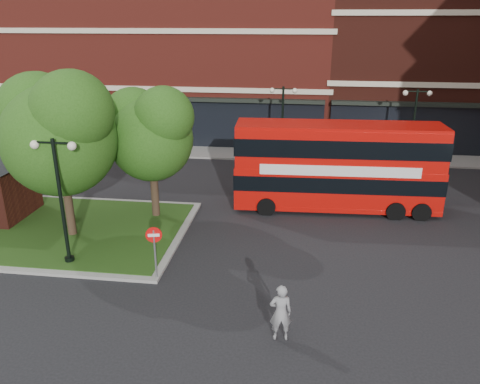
# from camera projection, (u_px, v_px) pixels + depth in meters

# --- Properties ---
(ground) EXTENTS (120.00, 120.00, 0.00)m
(ground) POSITION_uv_depth(u_px,v_px,m) (208.00, 276.00, 17.34)
(ground) COLOR black
(ground) RESTS_ON ground
(pavement_far) EXTENTS (44.00, 3.00, 0.12)m
(pavement_far) POSITION_uv_depth(u_px,v_px,m) (254.00, 154.00, 32.64)
(pavement_far) COLOR slate
(pavement_far) RESTS_ON ground
(terrace_far_left) EXTENTS (26.00, 12.00, 14.00)m
(terrace_far_left) POSITION_uv_depth(u_px,v_px,m) (167.00, 43.00, 38.14)
(terrace_far_left) COLOR maroon
(terrace_far_left) RESTS_ON ground
(terrace_far_right) EXTENTS (18.00, 12.00, 16.00)m
(terrace_far_right) POSITION_uv_depth(u_px,v_px,m) (450.00, 31.00, 35.10)
(terrace_far_right) COLOR #471911
(terrace_far_right) RESTS_ON ground
(traffic_island) EXTENTS (12.60, 7.60, 0.15)m
(traffic_island) POSITION_uv_depth(u_px,v_px,m) (47.00, 228.00, 21.08)
(traffic_island) COLOR gray
(traffic_island) RESTS_ON ground
(tree_island_west) EXTENTS (5.40, 4.71, 7.21)m
(tree_island_west) POSITION_uv_depth(u_px,v_px,m) (57.00, 128.00, 18.85)
(tree_island_west) COLOR #2D2116
(tree_island_west) RESTS_ON ground
(tree_island_east) EXTENTS (4.46, 3.90, 6.29)m
(tree_island_east) POSITION_uv_depth(u_px,v_px,m) (149.00, 130.00, 20.99)
(tree_island_east) COLOR #2D2116
(tree_island_east) RESTS_ON ground
(lamp_island) EXTENTS (1.72, 0.36, 5.00)m
(lamp_island) POSITION_uv_depth(u_px,v_px,m) (60.00, 196.00, 17.20)
(lamp_island) COLOR black
(lamp_island) RESTS_ON ground
(lamp_far_left) EXTENTS (1.72, 0.36, 5.00)m
(lamp_far_left) POSITION_uv_depth(u_px,v_px,m) (282.00, 121.00, 29.56)
(lamp_far_left) COLOR black
(lamp_far_left) RESTS_ON ground
(lamp_far_right) EXTENTS (1.72, 0.36, 5.00)m
(lamp_far_right) POSITION_uv_depth(u_px,v_px,m) (413.00, 125.00, 28.59)
(lamp_far_right) COLOR black
(lamp_far_right) RESTS_ON ground
(bus) EXTENTS (9.94, 2.64, 3.76)m
(bus) POSITION_uv_depth(u_px,v_px,m) (337.00, 161.00, 22.62)
(bus) COLOR #BA0C07
(bus) RESTS_ON ground
(woman) EXTENTS (0.72, 0.52, 1.82)m
(woman) POSITION_uv_depth(u_px,v_px,m) (281.00, 313.00, 13.66)
(woman) COLOR gray
(woman) RESTS_ON ground
(car_silver) EXTENTS (3.62, 1.46, 1.23)m
(car_silver) POSITION_uv_depth(u_px,v_px,m) (153.00, 150.00, 31.39)
(car_silver) COLOR #9EA0A5
(car_silver) RESTS_ON ground
(car_white) EXTENTS (4.20, 1.79, 1.35)m
(car_white) POSITION_uv_depth(u_px,v_px,m) (313.00, 149.00, 31.46)
(car_white) COLOR white
(car_white) RESTS_ON ground
(no_entry_sign) EXTENTS (0.58, 0.17, 2.10)m
(no_entry_sign) POSITION_uv_depth(u_px,v_px,m) (154.00, 243.00, 16.57)
(no_entry_sign) COLOR slate
(no_entry_sign) RESTS_ON ground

